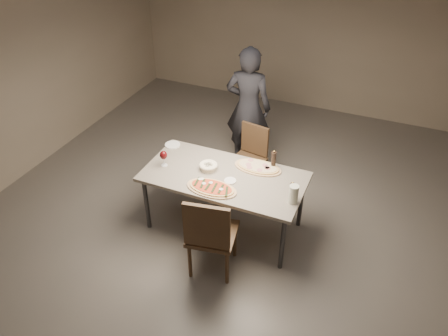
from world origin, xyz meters
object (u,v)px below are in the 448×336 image
at_px(zucchini_pizza, 212,188).
at_px(bread_basket, 208,166).
at_px(chair_near, 210,233).
at_px(ham_pizza, 258,167).
at_px(pepper_mill_left, 274,160).
at_px(carafe, 294,194).
at_px(diner, 248,108).
at_px(chair_far, 251,153).
at_px(dining_table, 224,179).

bearing_deg(zucchini_pizza, bread_basket, 101.94).
bearing_deg(chair_near, zucchini_pizza, 102.21).
xyz_separation_m(zucchini_pizza, ham_pizza, (0.32, 0.56, -0.00)).
bearing_deg(pepper_mill_left, carafe, -53.61).
bearing_deg(ham_pizza, diner, 131.05).
bearing_deg(chair_far, bread_basket, 87.64).
bearing_deg(pepper_mill_left, zucchini_pizza, -126.77).
bearing_deg(diner, ham_pizza, 109.64).
relative_size(dining_table, zucchini_pizza, 3.20).
height_order(dining_table, chair_near, chair_near).
xyz_separation_m(ham_pizza, carafe, (0.53, -0.43, 0.09)).
xyz_separation_m(ham_pizza, chair_far, (-0.32, 0.65, -0.29)).
relative_size(ham_pizza, diner, 0.32).
bearing_deg(bread_basket, chair_near, -64.27).
relative_size(zucchini_pizza, pepper_mill_left, 2.47).
relative_size(zucchini_pizza, bread_basket, 2.71).
bearing_deg(chair_far, chair_near, 105.85).
bearing_deg(chair_near, pepper_mill_left, 64.60).
height_order(zucchini_pizza, diner, diner).
xyz_separation_m(dining_table, bread_basket, (-0.21, 0.04, 0.10)).
xyz_separation_m(dining_table, chair_far, (-0.02, 0.93, -0.21)).
bearing_deg(chair_near, bread_basket, 105.44).
relative_size(chair_far, diner, 0.50).
xyz_separation_m(dining_table, diner, (-0.26, 1.44, 0.17)).
distance_m(bread_basket, pepper_mill_left, 0.74).
height_order(chair_near, chair_far, chair_near).
xyz_separation_m(chair_far, diner, (-0.24, 0.51, 0.38)).
xyz_separation_m(dining_table, chair_near, (0.16, -0.73, -0.12)).
relative_size(ham_pizza, chair_near, 0.54).
bearing_deg(ham_pizza, pepper_mill_left, 43.17).
relative_size(pepper_mill_left, diner, 0.13).
height_order(ham_pizza, pepper_mill_left, pepper_mill_left).
xyz_separation_m(dining_table, zucchini_pizza, (-0.02, -0.28, 0.07)).
bearing_deg(diner, dining_table, 94.12).
relative_size(carafe, chair_far, 0.24).
bearing_deg(chair_far, dining_table, 100.83).
bearing_deg(dining_table, zucchini_pizza, -95.12).
relative_size(chair_near, diner, 0.59).
height_order(ham_pizza, diner, diner).
distance_m(chair_far, diner, 0.68).
xyz_separation_m(zucchini_pizza, chair_far, (0.01, 1.20, -0.29)).
xyz_separation_m(bread_basket, chair_near, (0.37, -0.76, -0.22)).
xyz_separation_m(bread_basket, chair_far, (0.19, 0.89, -0.31)).
height_order(pepper_mill_left, chair_near, chair_near).
height_order(dining_table, ham_pizza, ham_pizza).
xyz_separation_m(pepper_mill_left, chair_near, (-0.29, -1.09, -0.29)).
xyz_separation_m(zucchini_pizza, chair_near, (0.18, -0.45, -0.20)).
bearing_deg(chair_near, carafe, 30.41).
bearing_deg(zucchini_pizza, carafe, -9.44).
bearing_deg(dining_table, chair_far, 91.15).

